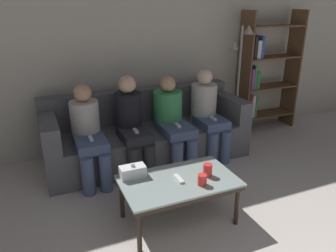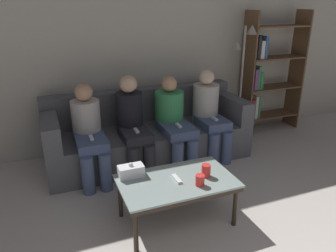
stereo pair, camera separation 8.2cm
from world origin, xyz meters
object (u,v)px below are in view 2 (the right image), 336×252
at_px(coffee_table, 177,184).
at_px(game_remote, 177,179).
at_px(cup_near_right, 200,180).
at_px(couch, 148,134).
at_px(seated_person_right_end, 209,112).
at_px(seated_person_left_end, 89,131).
at_px(tissue_box, 131,171).
at_px(seated_person_mid_left, 132,122).
at_px(standing_lamp, 243,72).
at_px(seated_person_mid_right, 173,119).
at_px(cup_near_left, 206,170).
at_px(bookshelf, 266,74).

bearing_deg(coffee_table, game_remote, 93.58).
bearing_deg(game_remote, cup_near_right, -45.55).
height_order(cup_near_right, game_remote, cup_near_right).
relative_size(couch, seated_person_right_end, 2.24).
height_order(cup_near_right, seated_person_left_end, seated_person_left_end).
xyz_separation_m(tissue_box, seated_person_mid_left, (0.27, 0.90, 0.10)).
bearing_deg(seated_person_mid_left, seated_person_right_end, 0.74).
distance_m(coffee_table, game_remote, 0.05).
bearing_deg(tissue_box, seated_person_left_end, 104.00).
xyz_separation_m(standing_lamp, seated_person_mid_right, (-1.16, -0.36, -0.40)).
relative_size(tissue_box, seated_person_mid_left, 0.20).
relative_size(standing_lamp, seated_person_left_end, 1.51).
distance_m(cup_near_right, game_remote, 0.21).
bearing_deg(tissue_box, cup_near_left, -21.51).
bearing_deg(seated_person_mid_left, game_remote, -86.11).
bearing_deg(cup_near_right, seated_person_mid_left, 100.02).
xyz_separation_m(seated_person_left_end, seated_person_mid_right, (0.98, 0.01, 0.01)).
xyz_separation_m(tissue_box, seated_person_mid_right, (0.76, 0.89, 0.09)).
bearing_deg(seated_person_mid_left, seated_person_left_end, -178.15).
bearing_deg(seated_person_mid_right, cup_near_left, -97.72).
height_order(cup_near_left, seated_person_mid_right, seated_person_mid_right).
bearing_deg(game_remote, seated_person_mid_right, 69.22).
relative_size(cup_near_left, standing_lamp, 0.07).
bearing_deg(bookshelf, coffee_table, -142.65).
bearing_deg(coffee_table, couch, 82.67).
bearing_deg(seated_person_mid_left, seated_person_mid_right, -0.92).
bearing_deg(couch, cup_near_right, -90.94).
height_order(coffee_table, cup_near_left, cup_near_left).
xyz_separation_m(coffee_table, tissue_box, (-0.35, 0.21, 0.09)).
xyz_separation_m(couch, cup_near_right, (-0.02, -1.47, 0.16)).
bearing_deg(seated_person_mid_right, bookshelf, 16.60).
relative_size(seated_person_mid_right, seated_person_right_end, 0.96).
distance_m(cup_near_right, seated_person_left_end, 1.43).
bearing_deg(seated_person_right_end, coffee_table, -129.08).
bearing_deg(game_remote, cup_near_left, -7.35).
bearing_deg(tissue_box, seated_person_right_end, 36.01).
xyz_separation_m(tissue_box, standing_lamp, (1.92, 1.24, 0.49)).
bearing_deg(seated_person_mid_left, cup_near_left, -73.47).
height_order(tissue_box, game_remote, tissue_box).
relative_size(game_remote, bookshelf, 0.09).
distance_m(tissue_box, seated_person_left_end, 0.91).
distance_m(seated_person_left_end, seated_person_mid_left, 0.49).
height_order(cup_near_right, standing_lamp, standing_lamp).
distance_m(seated_person_left_end, seated_person_mid_right, 0.98).
bearing_deg(standing_lamp, tissue_box, -147.10).
xyz_separation_m(cup_near_left, standing_lamp, (1.31, 1.48, 0.48)).
distance_m(cup_near_right, tissue_box, 0.61).
xyz_separation_m(cup_near_right, seated_person_mid_right, (0.27, 1.24, 0.09)).
bearing_deg(cup_near_left, standing_lamp, 48.43).
relative_size(coffee_table, seated_person_mid_left, 0.91).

